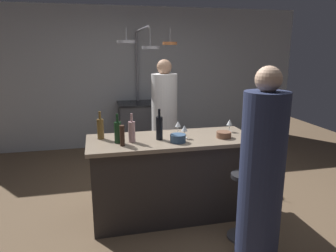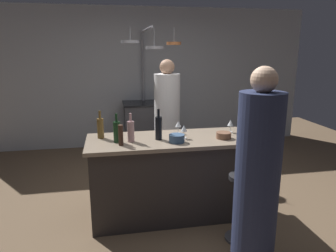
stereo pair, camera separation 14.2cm
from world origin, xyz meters
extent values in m
plane|color=brown|center=(0.00, 0.00, 0.00)|extent=(9.00, 9.00, 0.00)
cube|color=#B2B7BC|center=(0.00, 2.85, 1.30)|extent=(6.40, 0.16, 2.60)
cube|color=#332D2B|center=(0.00, 0.00, 0.43)|extent=(1.72, 0.66, 0.86)
cube|color=gray|center=(0.00, 0.00, 0.88)|extent=(1.80, 0.72, 0.04)
cube|color=#47474C|center=(0.00, 2.45, 0.43)|extent=(0.76, 0.60, 0.86)
cube|color=black|center=(0.00, 2.45, 0.88)|extent=(0.80, 0.64, 0.03)
cylinder|color=white|center=(0.16, 1.05, 0.76)|extent=(0.36, 0.36, 1.51)
sphere|color=tan|center=(0.16, 1.05, 1.60)|extent=(0.21, 0.21, 0.21)
cylinder|color=#4C4C51|center=(0.57, -0.62, 0.01)|extent=(0.28, 0.28, 0.02)
cylinder|color=#4C4C51|center=(0.57, -0.62, 0.33)|extent=(0.06, 0.06, 0.62)
cylinder|color=black|center=(0.57, -0.62, 0.66)|extent=(0.26, 0.26, 0.04)
cylinder|color=#262D4C|center=(0.52, -1.00, 0.76)|extent=(0.36, 0.36, 1.52)
sphere|color=#D8AD8C|center=(0.52, -1.00, 1.61)|extent=(0.21, 0.21, 0.21)
cylinder|color=gray|center=(0.00, 2.70, 1.07)|extent=(0.04, 0.04, 2.15)
cylinder|color=gray|center=(0.00, 2.04, 2.15)|extent=(0.04, 1.32, 0.04)
cylinder|color=gray|center=(-0.30, 1.58, 1.94)|extent=(0.27, 0.27, 0.04)
cylinder|color=gray|center=(-0.30, 1.53, 2.05)|extent=(0.01, 0.01, 0.21)
cylinder|color=gray|center=(0.05, 1.49, 1.86)|extent=(0.26, 0.26, 0.04)
cylinder|color=gray|center=(0.05, 1.53, 2.01)|extent=(0.01, 0.01, 0.29)
cylinder|color=#B26638|center=(0.35, 1.55, 1.92)|extent=(0.22, 0.22, 0.04)
cylinder|color=gray|center=(0.35, 1.53, 2.04)|extent=(0.01, 0.01, 0.23)
cylinder|color=#382319|center=(-0.54, -0.16, 1.01)|extent=(0.05, 0.05, 0.21)
cylinder|color=black|center=(-0.13, -0.02, 1.02)|extent=(0.07, 0.07, 0.25)
cylinder|color=black|center=(-0.13, -0.02, 1.19)|extent=(0.03, 0.03, 0.08)
cylinder|color=#B78C8E|center=(-0.43, -0.05, 1.01)|extent=(0.07, 0.07, 0.22)
cylinder|color=#B78C8E|center=(-0.43, -0.05, 1.16)|extent=(0.03, 0.03, 0.08)
cylinder|color=brown|center=(-0.74, 0.14, 1.01)|extent=(0.07, 0.07, 0.22)
cylinder|color=brown|center=(-0.74, 0.14, 1.16)|extent=(0.03, 0.03, 0.08)
cylinder|color=#143319|center=(-0.57, -0.05, 1.01)|extent=(0.07, 0.07, 0.22)
cylinder|color=#143319|center=(-0.57, -0.05, 1.16)|extent=(0.03, 0.03, 0.08)
cylinder|color=silver|center=(0.73, 0.11, 0.90)|extent=(0.06, 0.06, 0.01)
cylinder|color=silver|center=(0.73, 0.11, 0.94)|extent=(0.01, 0.01, 0.07)
cone|color=silver|center=(0.73, 0.11, 1.01)|extent=(0.07, 0.07, 0.06)
cylinder|color=silver|center=(0.12, 0.18, 0.90)|extent=(0.06, 0.06, 0.01)
cylinder|color=silver|center=(0.12, 0.18, 0.94)|extent=(0.01, 0.01, 0.07)
cone|color=silver|center=(0.12, 0.18, 1.01)|extent=(0.07, 0.07, 0.06)
cylinder|color=silver|center=(0.14, -0.03, 0.90)|extent=(0.06, 0.06, 0.01)
cylinder|color=silver|center=(0.14, -0.03, 0.94)|extent=(0.01, 0.01, 0.07)
cone|color=silver|center=(0.14, -0.03, 1.01)|extent=(0.07, 0.07, 0.06)
cylinder|color=brown|center=(0.56, -0.11, 0.93)|extent=(0.16, 0.16, 0.07)
cylinder|color=#334C6B|center=(0.03, -0.16, 0.94)|extent=(0.16, 0.16, 0.08)
camera|label=1|loc=(-0.77, -3.18, 1.84)|focal=33.59mm
camera|label=2|loc=(-0.63, -3.21, 1.84)|focal=33.59mm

